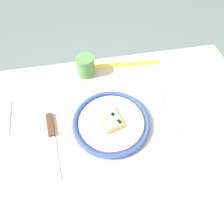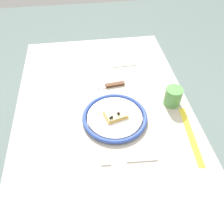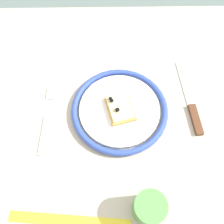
{
  "view_description": "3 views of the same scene",
  "coord_description": "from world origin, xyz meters",
  "px_view_note": "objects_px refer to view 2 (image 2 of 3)",
  "views": [
    {
      "loc": [
        0.02,
        0.31,
        1.35
      ],
      "look_at": [
        -0.05,
        -0.06,
        0.79
      ],
      "focal_mm": 32.14,
      "sensor_mm": 36.0,
      "label": 1
    },
    {
      "loc": [
        -0.64,
        0.06,
        1.47
      ],
      "look_at": [
        -0.02,
        -0.03,
        0.78
      ],
      "focal_mm": 36.68,
      "sensor_mm": 36.0,
      "label": 2
    },
    {
      "loc": [
        -0.07,
        -0.35,
        1.39
      ],
      "look_at": [
        -0.06,
        -0.05,
        0.77
      ],
      "focal_mm": 40.79,
      "sensor_mm": 36.0,
      "label": 3
    }
  ],
  "objects_px": {
    "pizza_slice_near": "(115,115)",
    "knife": "(108,86)",
    "dining_table": "(105,127)",
    "plate": "(115,117)",
    "fork": "(129,161)",
    "cup": "(173,96)",
    "napkin": "(120,58)",
    "measuring_tape": "(191,135)"
  },
  "relations": [
    {
      "from": "pizza_slice_near",
      "to": "knife",
      "type": "bearing_deg",
      "value": 1.4
    },
    {
      "from": "dining_table",
      "to": "plate",
      "type": "bearing_deg",
      "value": -137.19
    },
    {
      "from": "knife",
      "to": "dining_table",
      "type": "bearing_deg",
      "value": 167.43
    },
    {
      "from": "dining_table",
      "to": "fork",
      "type": "relative_size",
      "value": 5.79
    },
    {
      "from": "knife",
      "to": "fork",
      "type": "xyz_separation_m",
      "value": [
        -0.4,
        -0.02,
        -0.0
      ]
    },
    {
      "from": "plate",
      "to": "fork",
      "type": "relative_size",
      "value": 1.3
    },
    {
      "from": "cup",
      "to": "napkin",
      "type": "bearing_deg",
      "value": 24.66
    },
    {
      "from": "fork",
      "to": "plate",
      "type": "bearing_deg",
      "value": 5.75
    },
    {
      "from": "knife",
      "to": "fork",
      "type": "bearing_deg",
      "value": -176.82
    },
    {
      "from": "cup",
      "to": "plate",
      "type": "bearing_deg",
      "value": 102.27
    },
    {
      "from": "plate",
      "to": "fork",
      "type": "xyz_separation_m",
      "value": [
        -0.2,
        -0.02,
        -0.01
      ]
    },
    {
      "from": "plate",
      "to": "pizza_slice_near",
      "type": "bearing_deg",
      "value": -71.32
    },
    {
      "from": "dining_table",
      "to": "pizza_slice_near",
      "type": "xyz_separation_m",
      "value": [
        -0.04,
        -0.04,
        0.12
      ]
    },
    {
      "from": "pizza_slice_near",
      "to": "napkin",
      "type": "height_order",
      "value": "pizza_slice_near"
    },
    {
      "from": "knife",
      "to": "fork",
      "type": "relative_size",
      "value": 1.19
    },
    {
      "from": "plate",
      "to": "dining_table",
      "type": "bearing_deg",
      "value": 42.81
    },
    {
      "from": "pizza_slice_near",
      "to": "cup",
      "type": "distance_m",
      "value": 0.26
    },
    {
      "from": "plate",
      "to": "napkin",
      "type": "bearing_deg",
      "value": -12.24
    },
    {
      "from": "knife",
      "to": "pizza_slice_near",
      "type": "bearing_deg",
      "value": -178.6
    },
    {
      "from": "plate",
      "to": "measuring_tape",
      "type": "bearing_deg",
      "value": -113.57
    },
    {
      "from": "fork",
      "to": "dining_table",
      "type": "bearing_deg",
      "value": 13.53
    },
    {
      "from": "cup",
      "to": "measuring_tape",
      "type": "distance_m",
      "value": 0.18
    },
    {
      "from": "cup",
      "to": "knife",
      "type": "bearing_deg",
      "value": 60.67
    },
    {
      "from": "dining_table",
      "to": "plate",
      "type": "distance_m",
      "value": 0.12
    },
    {
      "from": "knife",
      "to": "cup",
      "type": "relative_size",
      "value": 3.02
    },
    {
      "from": "fork",
      "to": "napkin",
      "type": "height_order",
      "value": "same"
    },
    {
      "from": "knife",
      "to": "napkin",
      "type": "relative_size",
      "value": 1.63
    },
    {
      "from": "pizza_slice_near",
      "to": "measuring_tape",
      "type": "xyz_separation_m",
      "value": [
        -0.12,
        -0.27,
        -0.02
      ]
    },
    {
      "from": "pizza_slice_near",
      "to": "napkin",
      "type": "relative_size",
      "value": 0.68
    },
    {
      "from": "fork",
      "to": "cup",
      "type": "distance_m",
      "value": 0.35
    },
    {
      "from": "fork",
      "to": "measuring_tape",
      "type": "bearing_deg",
      "value": -72.78
    },
    {
      "from": "fork",
      "to": "cup",
      "type": "xyz_separation_m",
      "value": [
        0.26,
        -0.24,
        0.04
      ]
    },
    {
      "from": "knife",
      "to": "measuring_tape",
      "type": "xyz_separation_m",
      "value": [
        -0.32,
        -0.28,
        -0.0
      ]
    },
    {
      "from": "dining_table",
      "to": "fork",
      "type": "distance_m",
      "value": 0.27
    },
    {
      "from": "dining_table",
      "to": "fork",
      "type": "bearing_deg",
      "value": -166.47
    },
    {
      "from": "dining_table",
      "to": "cup",
      "type": "bearing_deg",
      "value": -87.1
    },
    {
      "from": "dining_table",
      "to": "plate",
      "type": "height_order",
      "value": "plate"
    },
    {
      "from": "cup",
      "to": "napkin",
      "type": "distance_m",
      "value": 0.4
    },
    {
      "from": "dining_table",
      "to": "knife",
      "type": "xyz_separation_m",
      "value": [
        0.16,
        -0.04,
        0.1
      ]
    },
    {
      "from": "plate",
      "to": "pizza_slice_near",
      "type": "xyz_separation_m",
      "value": [
        0.0,
        -0.0,
        0.01
      ]
    },
    {
      "from": "pizza_slice_near",
      "to": "plate",
      "type": "bearing_deg",
      "value": 108.68
    },
    {
      "from": "dining_table",
      "to": "cup",
      "type": "xyz_separation_m",
      "value": [
        0.01,
        -0.29,
        0.13
      ]
    }
  ]
}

